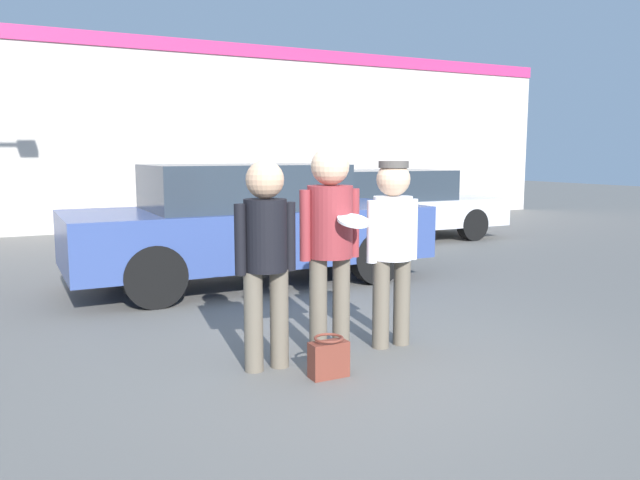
{
  "coord_description": "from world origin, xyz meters",
  "views": [
    {
      "loc": [
        -2.43,
        -4.49,
        1.7
      ],
      "look_at": [
        -0.02,
        0.24,
        0.97
      ],
      "focal_mm": 35.0,
      "sensor_mm": 36.0,
      "label": 1
    }
  ],
  "objects_px": {
    "person_middle_with_frisbee": "(330,231)",
    "parked_car_near": "(248,223)",
    "handbag": "(329,358)",
    "person_right": "(392,237)",
    "shrub": "(222,207)",
    "person_left": "(266,248)",
    "parked_car_far": "(387,205)"
  },
  "relations": [
    {
      "from": "person_middle_with_frisbee",
      "to": "parked_car_near",
      "type": "xyz_separation_m",
      "value": [
        0.46,
        3.17,
        -0.27
      ]
    },
    {
      "from": "parked_car_near",
      "to": "handbag",
      "type": "relative_size",
      "value": 14.68
    },
    {
      "from": "parked_car_near",
      "to": "person_right",
      "type": "bearing_deg",
      "value": -87.33
    },
    {
      "from": "handbag",
      "to": "shrub",
      "type": "bearing_deg",
      "value": 76.39
    },
    {
      "from": "person_left",
      "to": "parked_car_far",
      "type": "height_order",
      "value": "person_left"
    },
    {
      "from": "person_left",
      "to": "person_right",
      "type": "xyz_separation_m",
      "value": [
        1.22,
        0.06,
        0.0
      ]
    },
    {
      "from": "person_middle_with_frisbee",
      "to": "shrub",
      "type": "bearing_deg",
      "value": 77.26
    },
    {
      "from": "person_right",
      "to": "parked_car_near",
      "type": "height_order",
      "value": "person_right"
    },
    {
      "from": "person_right",
      "to": "shrub",
      "type": "height_order",
      "value": "person_right"
    },
    {
      "from": "person_middle_with_frisbee",
      "to": "parked_car_far",
      "type": "xyz_separation_m",
      "value": [
        4.4,
        5.86,
        -0.37
      ]
    },
    {
      "from": "person_middle_with_frisbee",
      "to": "parked_car_far",
      "type": "distance_m",
      "value": 7.34
    },
    {
      "from": "shrub",
      "to": "parked_car_near",
      "type": "bearing_deg",
      "value": -105.05
    },
    {
      "from": "parked_car_near",
      "to": "parked_car_far",
      "type": "xyz_separation_m",
      "value": [
        3.94,
        2.7,
        -0.09
      ]
    },
    {
      "from": "person_left",
      "to": "shrub",
      "type": "relative_size",
      "value": 1.63
    },
    {
      "from": "person_left",
      "to": "parked_car_far",
      "type": "distance_m",
      "value": 7.78
    },
    {
      "from": "person_middle_with_frisbee",
      "to": "person_right",
      "type": "xyz_separation_m",
      "value": [
        0.61,
        -0.02,
        -0.08
      ]
    },
    {
      "from": "person_right",
      "to": "shrub",
      "type": "bearing_deg",
      "value": 80.93
    },
    {
      "from": "parked_car_far",
      "to": "person_middle_with_frisbee",
      "type": "bearing_deg",
      "value": -126.9
    },
    {
      "from": "person_left",
      "to": "handbag",
      "type": "bearing_deg",
      "value": -48.31
    },
    {
      "from": "shrub",
      "to": "person_right",
      "type": "bearing_deg",
      "value": -99.07
    },
    {
      "from": "person_middle_with_frisbee",
      "to": "parked_car_far",
      "type": "height_order",
      "value": "person_middle_with_frisbee"
    },
    {
      "from": "shrub",
      "to": "handbag",
      "type": "height_order",
      "value": "shrub"
    },
    {
      "from": "person_right",
      "to": "parked_car_far",
      "type": "distance_m",
      "value": 7.0
    },
    {
      "from": "person_middle_with_frisbee",
      "to": "person_right",
      "type": "relative_size",
      "value": 1.07
    },
    {
      "from": "person_left",
      "to": "shrub",
      "type": "xyz_separation_m",
      "value": [
        2.69,
        9.26,
        -0.47
      ]
    },
    {
      "from": "person_left",
      "to": "handbag",
      "type": "relative_size",
      "value": 5.21
    },
    {
      "from": "person_middle_with_frisbee",
      "to": "handbag",
      "type": "height_order",
      "value": "person_middle_with_frisbee"
    },
    {
      "from": "shrub",
      "to": "person_middle_with_frisbee",
      "type": "bearing_deg",
      "value": -102.74
    },
    {
      "from": "handbag",
      "to": "parked_car_near",
      "type": "bearing_deg",
      "value": 78.81
    },
    {
      "from": "person_left",
      "to": "person_right",
      "type": "relative_size",
      "value": 1.01
    },
    {
      "from": "person_left",
      "to": "person_middle_with_frisbee",
      "type": "xyz_separation_m",
      "value": [
        0.61,
        0.08,
        0.09
      ]
    },
    {
      "from": "shrub",
      "to": "handbag",
      "type": "xyz_separation_m",
      "value": [
        -2.34,
        -9.65,
        -0.35
      ]
    }
  ]
}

